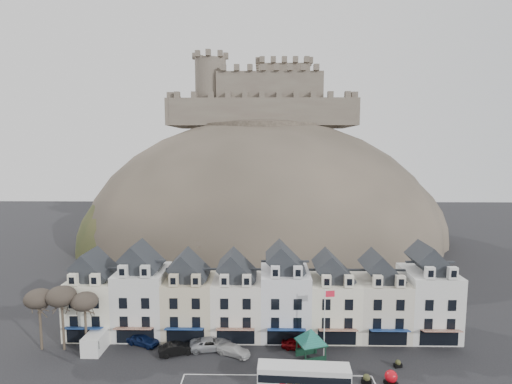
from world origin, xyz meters
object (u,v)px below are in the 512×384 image
(bus_shelter, at_px, (311,336))
(car_charcoal, at_px, (310,341))
(white_van, at_px, (98,340))
(car_black, at_px, (177,349))
(red_buoy, at_px, (391,378))
(flagpole, at_px, (325,319))
(bus, at_px, (304,376))
(car_maroon, at_px, (297,344))
(car_navy, at_px, (143,339))
(car_white, at_px, (233,350))
(car_silver, at_px, (211,344))

(bus_shelter, bearing_deg, car_charcoal, 66.70)
(white_van, bearing_deg, car_black, -5.93)
(red_buoy, xyz_separation_m, flagpole, (-6.58, 5.68, 4.31))
(bus_shelter, relative_size, car_charcoal, 1.44)
(bus, height_order, red_buoy, bus)
(bus, xyz_separation_m, car_maroon, (0.05, 8.80, -0.88))
(car_navy, bearing_deg, car_black, -92.48)
(bus_shelter, height_order, car_charcoal, bus_shelter)
(car_white, bearing_deg, white_van, 109.78)
(car_navy, bearing_deg, red_buoy, -83.36)
(red_buoy, bearing_deg, car_maroon, 141.94)
(car_charcoal, bearing_deg, flagpole, -167.08)
(red_buoy, xyz_separation_m, car_navy, (-30.68, 8.59, -0.09))
(flagpole, xyz_separation_m, car_maroon, (-3.30, 2.05, -4.48))
(car_black, bearing_deg, car_maroon, -103.76)
(bus_shelter, height_order, white_van, bus_shelter)
(red_buoy, distance_m, car_charcoal, 11.87)
(bus_shelter, xyz_separation_m, flagpole, (1.83, 0.59, 1.97))
(car_navy, xyz_separation_m, car_black, (5.20, -2.40, -0.02))
(car_navy, height_order, car_black, car_navy)
(bus_shelter, distance_m, car_silver, 13.34)
(car_white, bearing_deg, car_black, 114.05)
(car_silver, height_order, car_maroon, car_silver)
(white_van, height_order, car_white, white_van)
(white_van, relative_size, car_white, 1.16)
(car_navy, height_order, car_silver, car_navy)
(car_navy, relative_size, car_silver, 0.84)
(red_buoy, height_order, car_navy, red_buoy)
(red_buoy, xyz_separation_m, white_van, (-36.33, 7.54, 0.33))
(flagpole, bearing_deg, bus_shelter, -162.02)
(bus_shelter, height_order, car_black, bus_shelter)
(red_buoy, xyz_separation_m, car_charcoal, (-8.08, 8.69, -0.17))
(car_white, relative_size, car_maroon, 1.11)
(car_black, xyz_separation_m, car_silver, (4.19, 1.37, 0.00))
(car_maroon, bearing_deg, bus_shelter, -135.63)
(car_navy, bearing_deg, car_white, -78.61)
(car_silver, bearing_deg, car_navy, 73.72)
(flagpole, height_order, car_maroon, flagpole)
(flagpole, relative_size, car_silver, 1.66)
(car_silver, xyz_separation_m, car_maroon, (11.41, 0.18, -0.07))
(red_buoy, height_order, white_van, white_van)
(flagpole, bearing_deg, white_van, 176.42)
(red_buoy, height_order, car_charcoal, red_buoy)
(bus_shelter, xyz_separation_m, car_silver, (-12.88, 2.47, -2.44))
(car_charcoal, bearing_deg, car_maroon, 104.32)
(bus_shelter, relative_size, flagpole, 0.68)
(car_white, xyz_separation_m, car_maroon, (8.33, 1.54, 0.04))
(car_black, relative_size, car_charcoal, 1.09)
(car_navy, distance_m, car_maroon, 20.82)
(white_van, xyz_separation_m, car_white, (18.12, -1.35, -0.54))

